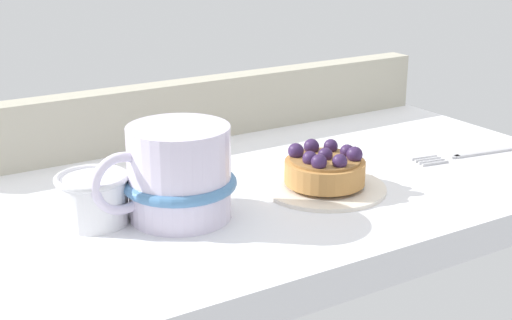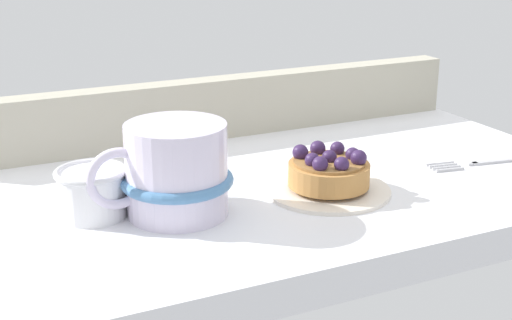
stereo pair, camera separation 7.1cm
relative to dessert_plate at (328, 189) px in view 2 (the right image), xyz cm
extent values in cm
cube|color=white|center=(-2.12, 5.18, -2.11)|extent=(68.02, 39.72, 3.47)
cube|color=#B2AD99|center=(-2.12, 23.38, 3.37)|extent=(66.66, 3.30, 7.50)
cylinder|color=silver|center=(0.00, 0.00, 0.03)|extent=(12.78, 12.78, 0.81)
cylinder|color=silver|center=(0.00, 0.00, -0.18)|extent=(7.03, 7.03, 0.40)
cylinder|color=#B77F42|center=(0.00, 0.00, 1.59)|extent=(8.30, 8.30, 2.31)
cylinder|color=olive|center=(0.00, 0.00, 2.89)|extent=(7.30, 7.30, 0.30)
sphere|color=#331E47|center=(0.00, 0.00, 3.40)|extent=(1.52, 1.52, 1.52)
sphere|color=#331E47|center=(2.61, -0.28, 3.39)|extent=(1.52, 1.52, 1.52)
sphere|color=#331E47|center=(2.06, 1.81, 3.50)|extent=(1.52, 1.52, 1.52)
sphere|color=#331E47|center=(0.30, 2.83, 3.48)|extent=(1.66, 1.66, 1.66)
sphere|color=#331E47|center=(-1.70, 2.20, 3.57)|extent=(1.66, 1.66, 1.66)
sphere|color=#331E47|center=(-2.60, -0.27, 3.47)|extent=(1.54, 1.54, 1.54)
sphere|color=#331E47|center=(-2.12, -1.79, 3.54)|extent=(1.59, 1.59, 1.59)
sphere|color=#331E47|center=(-0.18, -2.62, 3.49)|extent=(1.52, 1.52, 1.52)
sphere|color=#331E47|center=(2.27, -1.88, 3.57)|extent=(1.67, 1.67, 1.67)
cylinder|color=silver|center=(-15.78, 1.33, 4.05)|extent=(9.54, 9.54, 8.86)
torus|color=#4C7FB2|center=(-15.78, 1.33, 3.01)|extent=(10.66, 10.66, 1.06)
torus|color=silver|center=(-21.42, 1.33, 4.05)|extent=(5.86, 0.90, 5.86)
cube|color=#B7B7BC|center=(19.15, 0.25, -0.08)|extent=(1.27, 0.75, 0.60)
cube|color=#B7B7BC|center=(15.88, 1.90, -0.08)|extent=(3.49, 0.80, 0.60)
cube|color=#B7B7BC|center=(15.76, 1.18, -0.08)|extent=(3.49, 0.80, 0.60)
cube|color=#B7B7BC|center=(15.64, 0.46, -0.08)|extent=(3.49, 0.80, 0.60)
cube|color=#B7B7BC|center=(15.52, -0.27, -0.08)|extent=(3.49, 0.80, 0.60)
cylinder|color=white|center=(-23.18, 4.29, 1.82)|extent=(6.33, 6.33, 4.39)
torus|color=silver|center=(-23.18, 4.29, 4.01)|extent=(6.80, 6.80, 0.60)
camera|label=1|loc=(-42.99, -56.36, 26.71)|focal=51.21mm
camera|label=2|loc=(-36.79, -59.73, 26.71)|focal=51.21mm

